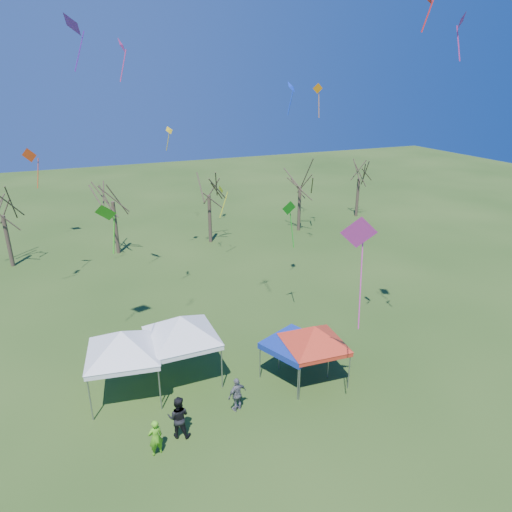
# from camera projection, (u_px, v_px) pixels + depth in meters

# --- Properties ---
(ground) EXTENTS (140.00, 140.00, 0.00)m
(ground) POSITION_uv_depth(u_px,v_px,m) (244.00, 425.00, 20.21)
(ground) COLOR #254415
(ground) RESTS_ON ground
(tree_2) EXTENTS (3.71, 3.71, 8.18)m
(tree_2) POSITION_uv_depth(u_px,v_px,m) (111.00, 182.00, 38.03)
(tree_2) COLOR #3D2D21
(tree_2) RESTS_ON ground
(tree_3) EXTENTS (3.59, 3.59, 7.91)m
(tree_3) POSITION_uv_depth(u_px,v_px,m) (208.00, 178.00, 40.86)
(tree_3) COLOR #3D2D21
(tree_3) RESTS_ON ground
(tree_4) EXTENTS (3.58, 3.58, 7.89)m
(tree_4) POSITION_uv_depth(u_px,v_px,m) (301.00, 171.00, 44.20)
(tree_4) COLOR #3D2D21
(tree_4) RESTS_ON ground
(tree_5) EXTENTS (3.39, 3.39, 7.46)m
(tree_5) POSITION_uv_depth(u_px,v_px,m) (360.00, 165.00, 49.11)
(tree_5) COLOR #3D2D21
(tree_5) RESTS_ON ground
(tent_white_west) EXTENTS (4.54, 4.54, 4.05)m
(tent_white_west) POSITION_uv_depth(u_px,v_px,m) (121.00, 336.00, 21.05)
(tent_white_west) COLOR gray
(tent_white_west) RESTS_ON ground
(tent_white_mid) EXTENTS (4.66, 4.66, 4.11)m
(tent_white_mid) POSITION_uv_depth(u_px,v_px,m) (181.00, 321.00, 22.27)
(tent_white_mid) COLOR gray
(tent_white_mid) RESTS_ON ground
(tent_red) EXTENTS (3.99, 3.99, 3.53)m
(tent_red) POSITION_uv_depth(u_px,v_px,m) (315.00, 330.00, 22.36)
(tent_red) COLOR gray
(tent_red) RESTS_ON ground
(tent_blue) EXTENTS (3.47, 3.47, 2.08)m
(tent_blue) POSITION_uv_depth(u_px,v_px,m) (295.00, 345.00, 22.77)
(tent_blue) COLOR gray
(tent_blue) RESTS_ON ground
(person_grey) EXTENTS (1.08, 0.70, 1.70)m
(person_grey) POSITION_uv_depth(u_px,v_px,m) (237.00, 394.00, 20.87)
(person_grey) COLOR slate
(person_grey) RESTS_ON ground
(person_dark) EXTENTS (1.18, 1.07, 1.96)m
(person_dark) POSITION_uv_depth(u_px,v_px,m) (178.00, 417.00, 19.28)
(person_dark) COLOR black
(person_dark) RESTS_ON ground
(person_green) EXTENTS (0.68, 0.52, 1.66)m
(person_green) POSITION_uv_depth(u_px,v_px,m) (155.00, 437.00, 18.39)
(person_green) COLOR #5DBD1E
(person_green) RESTS_ON ground
(kite_12) EXTENTS (0.94, 0.45, 2.86)m
(kite_12) POSITION_uv_depth(u_px,v_px,m) (318.00, 89.00, 38.99)
(kite_12) COLOR orange
(kite_12) RESTS_ON ground
(kite_11) EXTENTS (1.40, 1.67, 3.06)m
(kite_11) POSITION_uv_depth(u_px,v_px,m) (73.00, 24.00, 25.07)
(kite_11) COLOR #6618AE
(kite_11) RESTS_ON ground
(kite_13) EXTENTS (1.10, 0.90, 2.70)m
(kite_13) POSITION_uv_depth(u_px,v_px,m) (30.00, 156.00, 30.43)
(kite_13) COLOR red
(kite_13) RESTS_ON ground
(kite_18) EXTENTS (0.87, 0.84, 1.86)m
(kite_18) POSITION_uv_depth(u_px,v_px,m) (292.00, 88.00, 25.63)
(kite_18) COLOR blue
(kite_18) RESTS_ON ground
(kite_9) EXTENTS (0.74, 0.66, 1.79)m
(kite_9) POSITION_uv_depth(u_px,v_px,m) (461.00, 21.00, 17.36)
(kite_9) COLOR #CA2D7E
(kite_9) RESTS_ON ground
(kite_17) EXTENTS (0.97, 0.56, 2.90)m
(kite_17) POSITION_uv_depth(u_px,v_px,m) (289.00, 209.00, 26.37)
(kite_17) COLOR #189C1A
(kite_17) RESTS_ON ground
(kite_1) EXTENTS (1.06, 0.93, 2.03)m
(kite_1) POSITION_uv_depth(u_px,v_px,m) (106.00, 213.00, 17.52)
(kite_1) COLOR green
(kite_1) RESTS_ON ground
(kite_22) EXTENTS (0.82, 0.85, 2.61)m
(kite_22) POSITION_uv_depth(u_px,v_px,m) (221.00, 191.00, 36.96)
(kite_22) COLOR #FFFA1A
(kite_22) RESTS_ON ground
(kite_24) EXTENTS (0.63, 0.87, 2.08)m
(kite_24) POSITION_uv_depth(u_px,v_px,m) (122.00, 46.00, 22.52)
(kite_24) COLOR #DA3071
(kite_24) RESTS_ON ground
(kite_5) EXTENTS (1.49, 1.00, 4.59)m
(kite_5) POSITION_uv_depth(u_px,v_px,m) (359.00, 233.00, 16.58)
(kite_5) COLOR #F035AF
(kite_5) RESTS_ON ground
(kite_19) EXTENTS (0.82, 0.72, 1.87)m
(kite_19) POSITION_uv_depth(u_px,v_px,m) (169.00, 131.00, 35.13)
(kite_19) COLOR yellow
(kite_19) RESTS_ON ground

